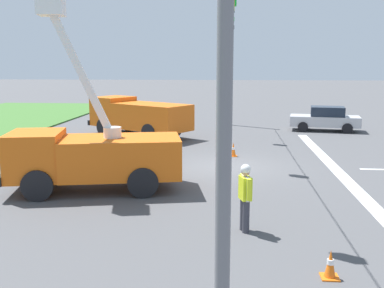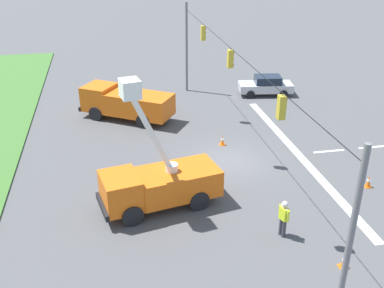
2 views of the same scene
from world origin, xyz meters
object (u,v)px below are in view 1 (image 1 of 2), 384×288
traffic_cone_foreground_right (330,265)px  traffic_cone_mid_left (233,150)px  sedan_silver (325,119)px  utility_truck_bucket_lift (92,152)px  utility_truck_support_near (138,115)px  road_worker (245,194)px

traffic_cone_foreground_right → traffic_cone_mid_left: 12.08m
sedan_silver → traffic_cone_foreground_right: 20.90m
utility_truck_bucket_lift → traffic_cone_mid_left: bearing=-38.1°
traffic_cone_mid_left → utility_truck_support_near: bearing=45.5°
utility_truck_bucket_lift → road_worker: utility_truck_bucket_lift is taller
utility_truck_support_near → road_worker: (-15.00, -5.85, -0.25)m
sedan_silver → traffic_cone_mid_left: sedan_silver is taller
road_worker → traffic_cone_foreground_right: bearing=-146.0°
sedan_silver → utility_truck_bucket_lift: bearing=143.9°
road_worker → traffic_cone_mid_left: size_ratio=2.68×
road_worker → traffic_cone_foreground_right: (-2.44, -1.64, -0.72)m
utility_truck_bucket_lift → sedan_silver: utility_truck_bucket_lift is taller
utility_truck_support_near → traffic_cone_foreground_right: size_ratio=11.31×
utility_truck_support_near → road_worker: utility_truck_support_near is taller
utility_truck_bucket_lift → sedan_silver: size_ratio=1.45×
utility_truck_support_near → traffic_cone_mid_left: (-5.51, -5.61, -0.93)m
utility_truck_bucket_lift → traffic_cone_mid_left: utility_truck_bucket_lift is taller
traffic_cone_foreground_right → utility_truck_bucket_lift: bearing=48.9°
utility_truck_support_near → road_worker: bearing=-158.7°
road_worker → traffic_cone_foreground_right: 3.02m
sedan_silver → traffic_cone_mid_left: size_ratio=6.85×
road_worker → sedan_silver: bearing=-17.4°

